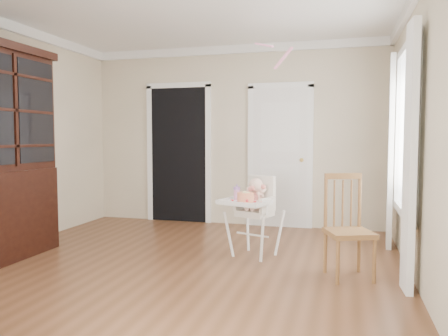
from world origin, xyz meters
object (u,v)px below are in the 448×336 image
(sippy_cup, at_px, (237,193))
(dining_chair, at_px, (348,229))
(high_chair, at_px, (254,206))
(cake, at_px, (246,197))

(sippy_cup, distance_m, dining_chair, 1.29)
(dining_chair, bearing_deg, sippy_cup, 139.01)
(high_chair, distance_m, sippy_cup, 0.25)
(high_chair, relative_size, sippy_cup, 4.98)
(dining_chair, bearing_deg, cake, 144.50)
(sippy_cup, bearing_deg, cake, -49.80)
(sippy_cup, xyz_separation_m, dining_chair, (1.19, -0.43, -0.26))
(sippy_cup, bearing_deg, high_chair, 16.33)
(high_chair, height_order, dining_chair, dining_chair)
(sippy_cup, height_order, dining_chair, dining_chair)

